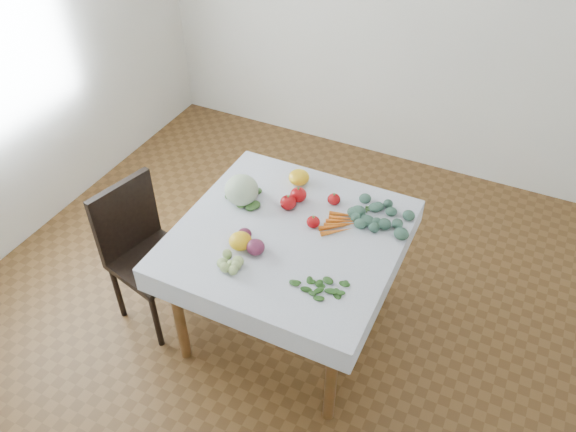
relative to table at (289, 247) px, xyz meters
name	(u,v)px	position (x,y,z in m)	size (l,w,h in m)	color
ground	(289,325)	(0.00, 0.00, -0.65)	(4.00, 4.00, 0.00)	brown
table	(289,247)	(0.00, 0.00, 0.00)	(1.00, 1.00, 0.75)	brown
tablecloth	(289,233)	(0.00, 0.00, 0.10)	(1.12, 1.12, 0.01)	white
chair	(142,245)	(-0.82, -0.22, -0.14)	(0.49, 0.49, 0.89)	black
cabbage	(242,190)	(-0.34, 0.12, 0.19)	(0.18, 0.18, 0.17)	beige
tomato_a	(334,199)	(0.12, 0.32, 0.13)	(0.07, 0.07, 0.06)	#AB0B0F
tomato_b	(298,195)	(-0.07, 0.26, 0.14)	(0.09, 0.09, 0.08)	#AB0B0F
tomato_c	(313,222)	(0.09, 0.10, 0.13)	(0.07, 0.07, 0.06)	#AB0B0F
tomato_d	(288,202)	(-0.09, 0.18, 0.14)	(0.09, 0.09, 0.08)	#AB0B0F
heirloom_back	(299,177)	(-0.13, 0.41, 0.14)	(0.12, 0.12, 0.08)	yellow
heirloom_front	(240,241)	(-0.17, -0.20, 0.14)	(0.12, 0.12, 0.08)	yellow
onion_a	(245,234)	(-0.18, -0.14, 0.13)	(0.07, 0.07, 0.06)	#571834
onion_b	(256,247)	(-0.08, -0.20, 0.14)	(0.09, 0.09, 0.08)	#571834
tomatillo_cluster	(230,262)	(-0.15, -0.33, 0.12)	(0.14, 0.11, 0.04)	#BCD97D
carrot_bunch	(340,222)	(0.21, 0.18, 0.12)	(0.18, 0.24, 0.03)	orange
kale_bunch	(381,215)	(0.39, 0.32, 0.12)	(0.30, 0.28, 0.04)	#3C6352
basil_bunch	(317,287)	(0.28, -0.29, 0.11)	(0.23, 0.20, 0.01)	#234F18
dill_bunch	(240,196)	(-0.37, 0.14, 0.12)	(0.22, 0.22, 0.03)	#457C39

